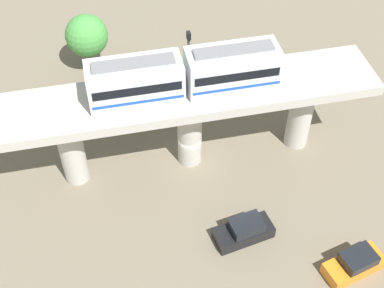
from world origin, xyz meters
The scene contains 8 objects.
ground_plane centered at (0.00, 0.00, 0.00)m, with size 120.00×120.00×0.00m, color #706654.
viaduct centered at (0.00, 0.00, 5.57)m, with size 5.20×28.00×7.37m.
train centered at (0.00, -0.35, 8.90)m, with size 2.64×13.55×3.24m.
parked_car_orange centered at (12.38, 8.82, 0.74)m, with size 2.74×4.51×1.76m.
parked_car_black centered at (8.22, 2.23, 0.74)m, with size 2.50×4.45×1.76m.
tree_near_viaduct centered at (-6.57, -2.51, 4.07)m, with size 3.43×3.43×5.80m.
tree_mid_lot centered at (-13.40, -6.82, 3.89)m, with size 3.94×3.94×5.87m.
signal_post centered at (-3.40, 0.68, 5.50)m, with size 0.44×0.28×9.97m.
Camera 1 is at (28.24, -5.93, 32.47)m, focal length 49.52 mm.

